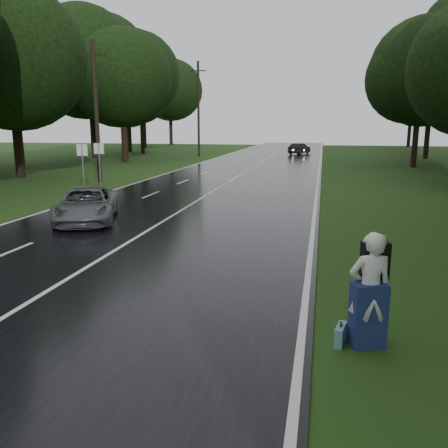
{
  "coord_description": "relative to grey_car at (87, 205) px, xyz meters",
  "views": [
    {
      "loc": [
        6.03,
        -9.7,
        3.77
      ],
      "look_at": [
        3.46,
        2.52,
        1.1
      ],
      "focal_mm": 37.41,
      "sensor_mm": 36.0,
      "label": 1
    }
  ],
  "objects": [
    {
      "name": "road_sign_b",
      "position": [
        -4.29,
        9.8,
        -0.69
      ],
      "size": [
        0.64,
        0.1,
        2.67
      ],
      "primitive_type": null,
      "color": "white",
      "rests_on": "ground"
    },
    {
      "name": "tree_right_e",
      "position": [
        16.95,
        28.18,
        -0.69
      ],
      "size": [
        9.09,
        9.09,
        14.2
      ],
      "primitive_type": null,
      "color": "black",
      "rests_on": "ground"
    },
    {
      "name": "utility_pole_mid",
      "position": [
        -5.59,
        12.31,
        -0.69
      ],
      "size": [
        1.8,
        0.28,
        9.0
      ],
      "primitive_type": null,
      "color": "black",
      "rests_on": "ground"
    },
    {
      "name": "ground",
      "position": [
        2.91,
        -6.76,
        -0.69
      ],
      "size": [
        160.0,
        160.0,
        0.0
      ],
      "primitive_type": "plane",
      "color": "#1F3E12",
      "rests_on": "ground"
    },
    {
      "name": "tree_left_f",
      "position": [
        -14.33,
        42.23,
        -0.69
      ],
      "size": [
        11.51,
        11.51,
        17.98
      ],
      "primitive_type": null,
      "color": "black",
      "rests_on": "ground"
    },
    {
      "name": "lane_center",
      "position": [
        2.91,
        13.24,
        -0.65
      ],
      "size": [
        0.12,
        140.0,
        0.01
      ],
      "primitive_type": "cube",
      "color": "silver",
      "rests_on": "road"
    },
    {
      "name": "tree_right_f",
      "position": [
        20.28,
        39.98,
        -0.69
      ],
      "size": [
        9.46,
        9.46,
        14.79
      ],
      "primitive_type": null,
      "color": "black",
      "rests_on": "ground"
    },
    {
      "name": "road",
      "position": [
        2.91,
        13.24,
        -0.67
      ],
      "size": [
        12.0,
        140.0,
        0.04
      ],
      "primitive_type": "cube",
      "color": "black",
      "rests_on": "ground"
    },
    {
      "name": "hitchhiker",
      "position": [
        9.83,
        -8.59,
        0.25
      ],
      "size": [
        0.85,
        0.81,
        2.04
      ],
      "color": "silver",
      "rests_on": "ground"
    },
    {
      "name": "road_sign_a",
      "position": [
        -4.29,
        7.77,
        -0.69
      ],
      "size": [
        0.65,
        0.1,
        2.69
      ],
      "primitive_type": null,
      "color": "white",
      "rests_on": "ground"
    },
    {
      "name": "tree_left_d",
      "position": [
        -12.42,
        13.53,
        -0.69
      ],
      "size": [
        8.68,
        8.68,
        13.56
      ],
      "primitive_type": null,
      "color": "black",
      "rests_on": "ground"
    },
    {
      "name": "far_car",
      "position": [
        5.99,
        44.77,
        0.03
      ],
      "size": [
        2.75,
        4.36,
        1.36
      ],
      "primitive_type": "imported",
      "rotation": [
        0.0,
        0.0,
        2.8
      ],
      "color": "black",
      "rests_on": "road"
    },
    {
      "name": "suitcase",
      "position": [
        9.38,
        -8.63,
        -0.52
      ],
      "size": [
        0.24,
        0.5,
        0.34
      ],
      "primitive_type": "cube",
      "rotation": [
        0.0,
        0.0,
        6.07
      ],
      "color": "teal",
      "rests_on": "ground"
    },
    {
      "name": "tree_left_e",
      "position": [
        -10.79,
        28.43,
        -0.69
      ],
      "size": [
        8.91,
        8.91,
        13.91
      ],
      "primitive_type": null,
      "color": "black",
      "rests_on": "ground"
    },
    {
      "name": "grey_car",
      "position": [
        0.0,
        0.0,
        0.0
      ],
      "size": [
        3.7,
        5.16,
        1.3
      ],
      "primitive_type": "imported",
      "rotation": [
        0.0,
        0.0,
        0.37
      ],
      "color": "#515356",
      "rests_on": "road"
    },
    {
      "name": "utility_pole_far",
      "position": [
        -5.59,
        38.12,
        -0.69
      ],
      "size": [
        1.8,
        0.28,
        10.94
      ],
      "primitive_type": null,
      "color": "black",
      "rests_on": "ground"
    }
  ]
}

